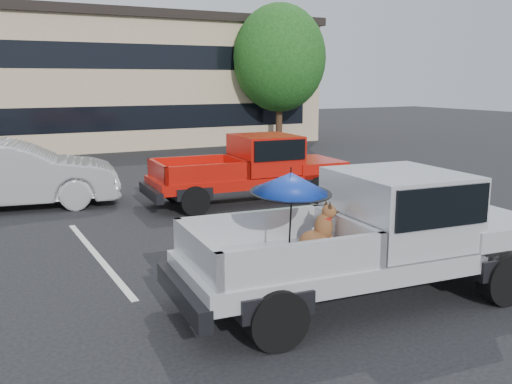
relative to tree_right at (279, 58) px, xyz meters
The scene contains 9 objects.
ground 18.83m from the tree_right, 119.36° to the right, with size 90.00×90.00×0.00m, color black.
stripe_left 18.91m from the tree_right, 130.60° to the right, with size 0.12×5.00×0.01m, color silver.
stripe_right 15.80m from the tree_right, 113.20° to the right, with size 0.12×5.00×0.01m, color silver.
motel_building 8.65m from the tree_right, 144.53° to the left, with size 20.40×8.40×6.30m.
tree_right is the anchor object (origin of this frame).
tree_back 8.55m from the tree_right, 110.56° to the left, with size 4.68×4.68×7.11m.
silver_pickup 20.25m from the tree_right, 115.70° to the right, with size 5.84×2.48×2.06m.
red_pickup 13.58m from the tree_right, 122.34° to the right, with size 5.46×2.27×1.76m.
silver_sedan 16.11m from the tree_right, 145.31° to the right, with size 1.81×5.20×1.71m, color #9EA1A4.
Camera 1 is at (-5.12, -8.29, 3.19)m, focal length 40.00 mm.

